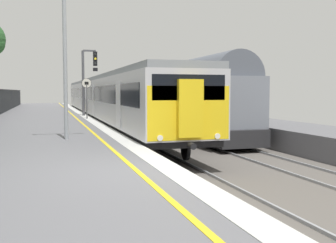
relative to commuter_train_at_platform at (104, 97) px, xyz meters
The scene contains 6 objects.
ground 23.01m from the commuter_train_at_platform, 88.64° to the right, with size 17.40×110.00×1.21m.
commuter_train_at_platform is the anchor object (origin of this frame).
freight_train_adjacent_track 16.18m from the commuter_train_at_platform, 75.67° to the left, with size 2.60×62.39×4.50m.
signal_gantry 2.96m from the commuter_train_at_platform, 126.03° to the right, with size 1.10×0.24×4.61m.
speed_limit_sign 5.84m from the commuter_train_at_platform, 108.45° to the right, with size 0.59×0.08×2.51m.
platform_lamp_mid 17.01m from the commuter_train_at_platform, 102.31° to the right, with size 2.00×0.20×5.21m.
Camera 1 is at (-2.18, -8.57, 1.69)m, focal length 44.10 mm.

